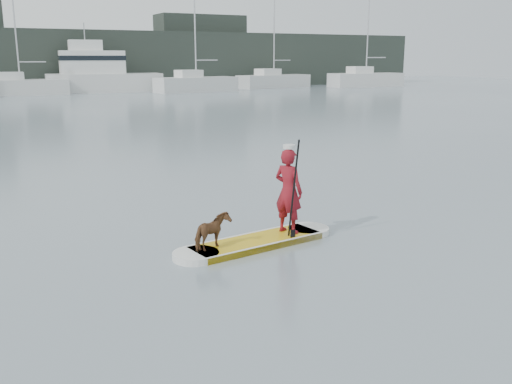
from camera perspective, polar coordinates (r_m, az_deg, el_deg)
name	(u,v)px	position (r m, az deg, el deg)	size (l,w,h in m)	color
ground	(345,215)	(12.52, 8.89, -2.31)	(140.00, 140.00, 0.00)	slate
paddleboard	(256,242)	(10.41, 0.00, -5.04)	(3.27, 1.16, 0.12)	gold
paddler	(288,191)	(10.60, 3.27, 0.10)	(0.58, 0.38, 1.60)	maroon
white_cap	(289,147)	(10.44, 3.33, 4.55)	(0.22, 0.22, 0.07)	silver
dog	(212,232)	(9.82, -4.39, -3.98)	(0.33, 0.72, 0.61)	brown
paddle	(293,202)	(10.33, 3.76, -0.96)	(0.10, 0.30, 2.00)	black
sailboat_d	(20,85)	(56.05, -22.56, 9.82)	(8.19, 2.74, 11.98)	silver
sailboat_e	(196,83)	(56.77, -6.06, 10.77)	(8.34, 3.63, 11.70)	silver
sailboat_f	(273,80)	(64.33, 1.74, 11.17)	(9.06, 4.24, 13.06)	silver
motor_yacht_a	(99,73)	(58.03, -15.41, 11.39)	(11.04, 4.30, 6.47)	silver
shore_mass	(39,60)	(63.15, -20.90, 12.20)	(90.00, 6.00, 6.00)	black
shore_building_east	(201,51)	(68.51, -5.54, 13.86)	(10.00, 4.00, 8.00)	black
sailboat_g	(365,79)	(67.77, 10.87, 11.08)	(8.80, 3.23, 13.89)	silver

